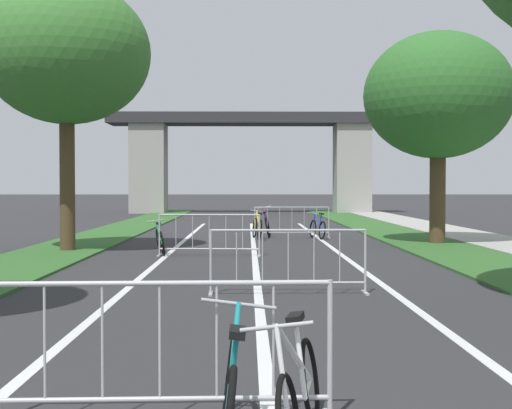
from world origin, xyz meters
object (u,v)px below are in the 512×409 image
tree_left_cypress_far (66,54)px  crowd_barrier_nearest (160,352)px  bicycle_white_4 (300,392)px  crowd_barrier_fourth (292,222)px  crowd_barrier_third (209,235)px  bicycle_yellow_0 (257,228)px  crowd_barrier_second (288,262)px  bicycle_blue_2 (318,228)px  bicycle_teal_5 (229,392)px  tree_right_oak_near (438,96)px  bicycle_purple_3 (267,226)px  bicycle_green_1 (160,240)px

tree_left_cypress_far → crowd_barrier_nearest: 15.06m
bicycle_white_4 → crowd_barrier_fourth: bearing=-81.2°
crowd_barrier_third → bicycle_yellow_0: 5.81m
crowd_barrier_second → bicycle_blue_2: size_ratio=1.65×
crowd_barrier_second → crowd_barrier_third: same height
bicycle_teal_5 → tree_right_oak_near: bearing=69.9°
bicycle_purple_3 → tree_left_cypress_far: bearing=-131.6°
bicycle_blue_2 → bicycle_purple_3: bearing=139.8°
crowd_barrier_second → crowd_barrier_nearest: bearing=-101.7°
crowd_barrier_third → bicycle_green_1: crowd_barrier_third is taller
bicycle_blue_2 → bicycle_white_4: bicycle_white_4 is taller
tree_left_cypress_far → crowd_barrier_second: (5.44, -7.47, -4.71)m
crowd_barrier_second → crowd_barrier_fourth: same height
tree_left_cypress_far → bicycle_blue_2: tree_left_cypress_far is taller
bicycle_yellow_0 → bicycle_white_4: bicycle_yellow_0 is taller
crowd_barrier_nearest → bicycle_purple_3: 19.19m
crowd_barrier_third → crowd_barrier_fourth: same height
crowd_barrier_second → bicycle_blue_2: 12.19m
bicycle_purple_3 → bicycle_white_4: 19.60m
tree_right_oak_near → bicycle_white_4: 17.74m
tree_left_cypress_far → bicycle_yellow_0: 8.31m
tree_left_cypress_far → crowd_barrier_third: size_ratio=2.77×
bicycle_green_1 → bicycle_purple_3: (2.93, 6.12, 0.04)m
bicycle_purple_3 → bicycle_blue_2: bearing=-23.8°
crowd_barrier_fourth → tree_right_oak_near: bearing=-32.7°
bicycle_white_4 → bicycle_teal_5: bicycle_white_4 is taller
bicycle_teal_5 → bicycle_purple_3: bearing=87.0°
tree_left_cypress_far → bicycle_teal_5: tree_left_cypress_far is taller
crowd_barrier_third → bicycle_teal_5: bearing=-86.3°
crowd_barrier_fourth → bicycle_blue_2: 0.92m
crowd_barrier_second → bicycle_yellow_0: (-0.34, 11.88, -0.15)m
crowd_barrier_fourth → bicycle_yellow_0: 1.31m
crowd_barrier_nearest → crowd_barrier_third: (-0.32, 12.44, 0.00)m
tree_right_oak_near → bicycle_teal_5: (-5.80, -16.45, -4.06)m
bicycle_blue_2 → crowd_barrier_fourth: bearing=143.4°
crowd_barrier_nearest → crowd_barrier_third: 12.44m
tree_left_cypress_far → bicycle_yellow_0: (5.10, 4.41, -4.86)m
crowd_barrier_third → bicycle_teal_5: (0.84, -12.92, -0.15)m
crowd_barrier_nearest → bicycle_blue_2: size_ratio=1.65×
tree_left_cypress_far → crowd_barrier_second: tree_left_cypress_far is taller
tree_right_oak_near → crowd_barrier_second: 11.64m
tree_right_oak_near → bicycle_white_4: tree_right_oak_near is taller
bicycle_blue_2 → bicycle_teal_5: size_ratio=0.93×
crowd_barrier_third → bicycle_green_1: 1.43m
crowd_barrier_fourth → bicycle_teal_5: bearing=-94.8°
tree_left_cypress_far → crowd_barrier_nearest: (4.15, -13.69, -4.71)m
bicycle_teal_5 → bicycle_blue_2: bearing=81.9°
bicycle_green_1 → bicycle_teal_5: (2.14, -13.51, 0.02)m
tree_right_oak_near → bicycle_teal_5: bearing=-109.4°
crowd_barrier_nearest → bicycle_yellow_0: crowd_barrier_nearest is taller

